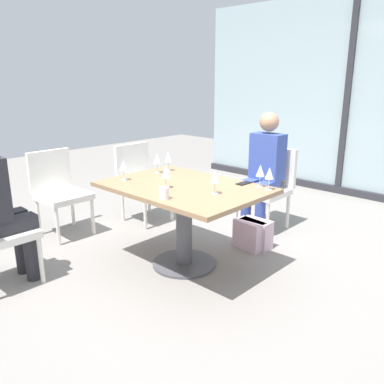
{
  "coord_description": "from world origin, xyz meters",
  "views": [
    {
      "loc": [
        2.25,
        -2.29,
        1.59
      ],
      "look_at": [
        0.0,
        0.1,
        0.65
      ],
      "focal_mm": 37.13,
      "sensor_mm": 36.0,
      "label": 1
    }
  ],
  "objects": [
    {
      "name": "wine_glass_0",
      "position": [
        -0.04,
        -0.16,
        0.86
      ],
      "size": [
        0.07,
        0.07,
        0.18
      ],
      "color": "silver",
      "rests_on": "dining_table_main"
    },
    {
      "name": "coffee_cup",
      "position": [
        0.17,
        -0.38,
        0.78
      ],
      "size": [
        0.08,
        0.08,
        0.09
      ],
      "primitive_type": "cylinder",
      "color": "white",
      "rests_on": "dining_table_main"
    },
    {
      "name": "wine_glass_3",
      "position": [
        -0.5,
        0.15,
        0.86
      ],
      "size": [
        0.07,
        0.07,
        0.18
      ],
      "color": "silver",
      "rests_on": "dining_table_main"
    },
    {
      "name": "chair_far_left",
      "position": [
        -1.2,
        0.52,
        0.5
      ],
      "size": [
        0.5,
        0.46,
        0.87
      ],
      "color": "silver",
      "rests_on": "ground_plane"
    },
    {
      "name": "wine_glass_2",
      "position": [
        -0.49,
        0.29,
        0.86
      ],
      "size": [
        0.07,
        0.07,
        0.18
      ],
      "color": "silver",
      "rests_on": "dining_table_main"
    },
    {
      "name": "dining_table_main",
      "position": [
        0.0,
        0.0,
        0.56
      ],
      "size": [
        1.35,
        0.95,
        0.73
      ],
      "color": "#997551",
      "rests_on": "ground_plane"
    },
    {
      "name": "wine_glass_4",
      "position": [
        0.35,
        -0.01,
        0.86
      ],
      "size": [
        0.07,
        0.07,
        0.18
      ],
      "color": "silver",
      "rests_on": "dining_table_main"
    },
    {
      "name": "handbag_0",
      "position": [
        0.21,
        0.68,
        0.14
      ],
      "size": [
        0.31,
        0.19,
        0.28
      ],
      "primitive_type": "cube",
      "rotation": [
        0.0,
        0.0,
        -0.1
      ],
      "color": "beige",
      "rests_on": "ground_plane"
    },
    {
      "name": "wine_glass_6",
      "position": [
        -0.5,
        -0.24,
        0.86
      ],
      "size": [
        0.07,
        0.07,
        0.18
      ],
      "color": "silver",
      "rests_on": "dining_table_main"
    },
    {
      "name": "chair_near_window",
      "position": [
        0.0,
        1.31,
        0.5
      ],
      "size": [
        0.46,
        0.51,
        0.87
      ],
      "color": "silver",
      "rests_on": "ground_plane"
    },
    {
      "name": "chair_side_end",
      "position": [
        -1.5,
        -0.35,
        0.5
      ],
      "size": [
        0.5,
        0.46,
        0.87
      ],
      "color": "silver",
      "rests_on": "ground_plane"
    },
    {
      "name": "wine_glass_5",
      "position": [
        0.59,
        0.37,
        0.86
      ],
      "size": [
        0.07,
        0.07,
        0.18
      ],
      "color": "silver",
      "rests_on": "dining_table_main"
    },
    {
      "name": "handbag_2",
      "position": [
        0.24,
        0.75,
        0.14
      ],
      "size": [
        0.3,
        0.17,
        0.28
      ],
      "primitive_type": "cube",
      "rotation": [
        0.0,
        0.0,
        0.03
      ],
      "color": "beige",
      "rests_on": "ground_plane"
    },
    {
      "name": "cell_phone_on_table",
      "position": [
        0.34,
        0.39,
        0.73
      ],
      "size": [
        0.08,
        0.15,
        0.01
      ],
      "primitive_type": "cube",
      "rotation": [
        0.0,
        0.0,
        -0.04
      ],
      "color": "black",
      "rests_on": "dining_table_main"
    },
    {
      "name": "person_near_window",
      "position": [
        -0.0,
        1.2,
        0.7
      ],
      "size": [
        0.34,
        0.39,
        1.26
      ],
      "color": "#384C9E",
      "rests_on": "ground_plane"
    },
    {
      "name": "wine_glass_1",
      "position": [
        0.49,
        0.4,
        0.86
      ],
      "size": [
        0.07,
        0.07,
        0.18
      ],
      "color": "silver",
      "rests_on": "dining_table_main"
    },
    {
      "name": "window_wall_backdrop",
      "position": [
        0.0,
        3.2,
        1.21
      ],
      "size": [
        4.73,
        0.1,
        2.7
      ],
      "color": "#A1B7BC",
      "rests_on": "ground_plane"
    },
    {
      "name": "ground_plane",
      "position": [
        0.0,
        0.0,
        0.0
      ],
      "size": [
        12.0,
        12.0,
        0.0
      ],
      "primitive_type": "plane",
      "color": "gray"
    }
  ]
}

